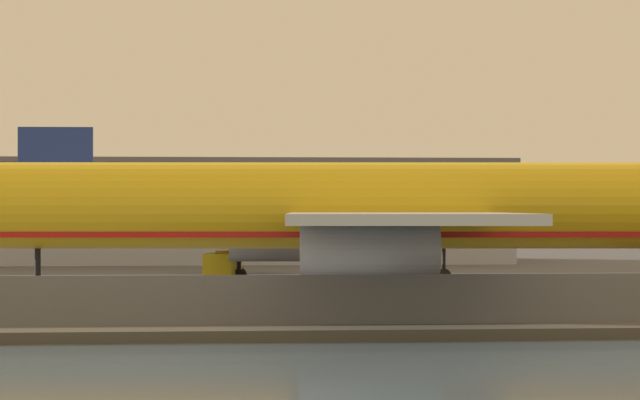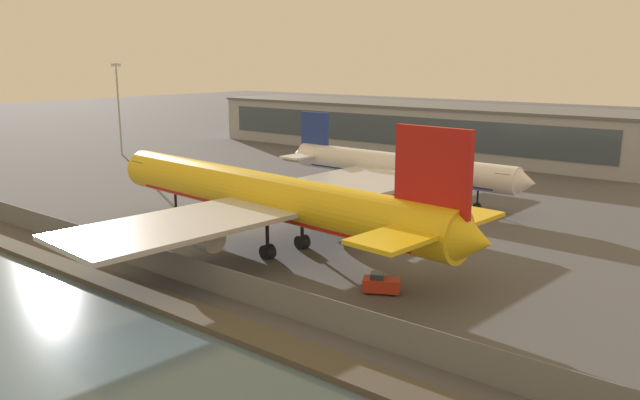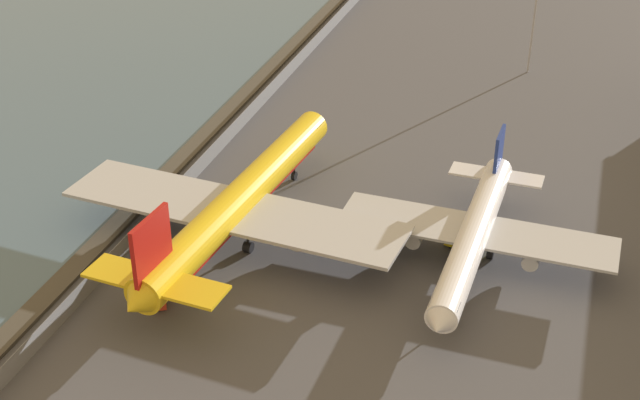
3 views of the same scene
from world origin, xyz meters
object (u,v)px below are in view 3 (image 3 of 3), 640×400
object	(u,v)px
baggage_tug	(159,298)
apron_light_mast_apron_west	(534,17)
passenger_jet_white	(475,233)
cargo_jet_yellow	(238,202)
ops_van	(465,240)

from	to	relation	value
baggage_tug	apron_light_mast_apron_west	xyz separation A→B (m)	(-88.64, 33.90, 10.09)
passenger_jet_white	apron_light_mast_apron_west	bearing A→B (deg)	-179.64
cargo_jet_yellow	passenger_jet_white	xyz separation A→B (m)	(-3.53, 30.68, -1.11)
ops_van	apron_light_mast_apron_west	xyz separation A→B (m)	(-65.19, 1.12, 9.62)
passenger_jet_white	baggage_tug	world-z (taller)	passenger_jet_white
cargo_jet_yellow	apron_light_mast_apron_west	xyz separation A→B (m)	(-71.93, 30.25, 5.31)
passenger_jet_white	baggage_tug	xyz separation A→B (m)	(20.24, -34.33, -3.67)
cargo_jet_yellow	ops_van	bearing A→B (deg)	103.04
cargo_jet_yellow	apron_light_mast_apron_west	bearing A→B (deg)	157.19
baggage_tug	apron_light_mast_apron_west	bearing A→B (deg)	159.07
baggage_tug	apron_light_mast_apron_west	world-z (taller)	apron_light_mast_apron_west
ops_van	cargo_jet_yellow	bearing A→B (deg)	-76.96
passenger_jet_white	apron_light_mast_apron_west	distance (m)	68.71
passenger_jet_white	ops_van	distance (m)	4.79
cargo_jet_yellow	passenger_jet_white	size ratio (longest dim) A/B	1.31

